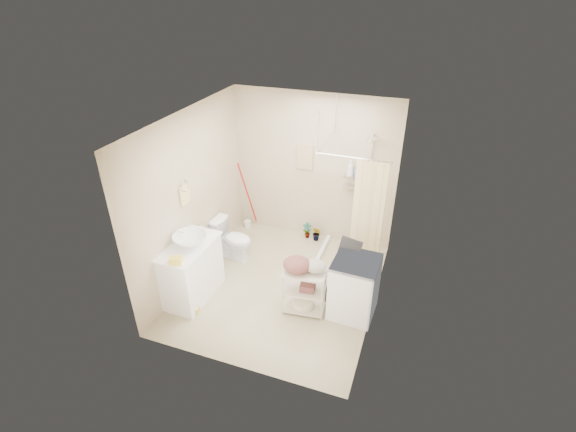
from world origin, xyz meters
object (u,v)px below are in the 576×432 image
object	(u,v)px
toilet	(233,239)
washing_machine	(354,287)
vanity	(191,271)
laundry_rack	(304,287)

from	to	relation	value
toilet	washing_machine	world-z (taller)	washing_machine
vanity	washing_machine	bearing A→B (deg)	12.26
vanity	toilet	size ratio (longest dim) A/B	1.47
laundry_rack	vanity	bearing A→B (deg)	-178.09
toilet	laundry_rack	distance (m)	1.75
washing_machine	laundry_rack	bearing A→B (deg)	-160.85
washing_machine	laundry_rack	distance (m)	0.69
vanity	washing_machine	xyz separation A→B (m)	(2.30, 0.44, -0.00)
toilet	washing_machine	distance (m)	2.28
vanity	laundry_rack	world-z (taller)	vanity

